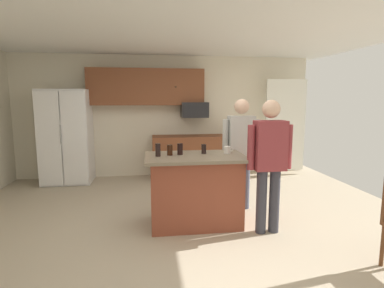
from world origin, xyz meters
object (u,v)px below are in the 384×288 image
microwave_over_range (194,110)px  mug_ceramic_white (227,150)px  glass_short_whisky (204,149)px  person_elder_center (269,158)px  refrigerator (66,137)px  glass_dark_ale (170,150)px  kitchen_island (195,190)px  person_guest_by_door (241,146)px  glass_pilsner (158,150)px  tumbler_amber (180,149)px

microwave_over_range → mug_ceramic_white: (0.09, -2.46, -0.46)m
glass_short_whisky → mug_ceramic_white: 0.32m
person_elder_center → refrigerator: bearing=-18.1°
person_elder_center → mug_ceramic_white: person_elder_center is taller
mug_ceramic_white → glass_dark_ale: size_ratio=0.95×
kitchen_island → mug_ceramic_white: (0.46, 0.09, 0.51)m
person_guest_by_door → glass_short_whisky: (-0.63, -0.36, 0.03)m
person_guest_by_door → glass_dark_ale: (-1.10, -0.43, 0.04)m
glass_pilsner → refrigerator: bearing=125.8°
person_guest_by_door → glass_dark_ale: size_ratio=12.01×
glass_pilsner → mug_ceramic_white: glass_pilsner is taller
microwave_over_range → person_elder_center: person_elder_center is taller
person_guest_by_door → mug_ceramic_white: 0.51m
tumbler_amber → mug_ceramic_white: bearing=0.2°
kitchen_island → glass_short_whisky: bearing=42.9°
kitchen_island → glass_pilsner: 0.73m
person_elder_center → glass_pilsner: bearing=7.9°
microwave_over_range → refrigerator: bearing=-177.4°
refrigerator → kitchen_island: refrigerator is taller
person_elder_center → glass_dark_ale: person_elder_center is taller
microwave_over_range → kitchen_island: bearing=-98.1°
refrigerator → glass_dark_ale: refrigerator is taller
kitchen_island → person_guest_by_door: size_ratio=0.78×
microwave_over_range → glass_short_whisky: size_ratio=4.43×
glass_dark_ale → tumbler_amber: size_ratio=0.92×
kitchen_island → person_guest_by_door: 1.04m
refrigerator → glass_pilsner: bearing=-54.2°
glass_short_whisky → glass_pilsner: glass_pilsner is taller
microwave_over_range → mug_ceramic_white: size_ratio=4.23×
kitchen_island → person_guest_by_door: (0.77, 0.49, 0.49)m
mug_ceramic_white → glass_pilsner: bearing=-174.9°
glass_short_whisky → glass_dark_ale: size_ratio=0.91×
kitchen_island → mug_ceramic_white: bearing=11.0°
refrigerator → mug_ceramic_white: refrigerator is taller
microwave_over_range → glass_dark_ale: bearing=-105.5°
glass_dark_ale → person_elder_center: bearing=-20.7°
glass_pilsner → glass_dark_ale: glass_pilsner is taller
kitchen_island → mug_ceramic_white: 0.69m
kitchen_island → person_elder_center: person_elder_center is taller
person_guest_by_door → glass_pilsner: 1.35m
refrigerator → tumbler_amber: (2.05, -2.35, 0.08)m
glass_dark_ale → tumbler_amber: (0.14, 0.02, 0.01)m
person_guest_by_door → person_elder_center: person_guest_by_door is taller
person_elder_center → glass_pilsner: person_elder_center is taller
microwave_over_range → glass_pilsner: (-0.85, -2.55, -0.42)m
kitchen_island → glass_dark_ale: size_ratio=9.40×
refrigerator → tumbler_amber: 3.12m
kitchen_island → glass_dark_ale: (-0.33, 0.06, 0.53)m
glass_pilsner → mug_ceramic_white: size_ratio=1.28×
glass_pilsner → person_guest_by_door: bearing=21.2°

